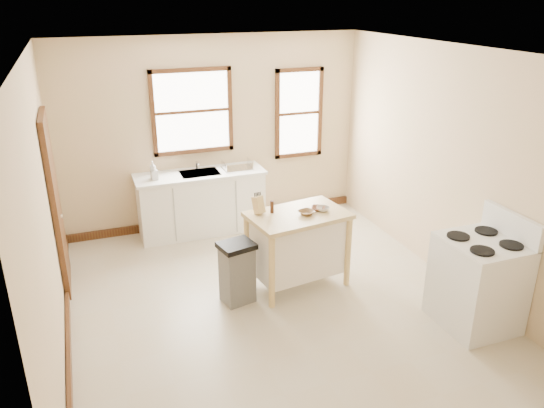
{
  "coord_description": "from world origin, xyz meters",
  "views": [
    {
      "loc": [
        -1.84,
        -4.93,
        3.33
      ],
      "look_at": [
        0.14,
        0.4,
        1.05
      ],
      "focal_mm": 35.0,
      "sensor_mm": 36.0,
      "label": 1
    }
  ],
  "objects_px": {
    "pepper_grinder": "(272,207)",
    "bowl_b": "(318,208)",
    "kitchen_island": "(297,249)",
    "bowl_a": "(306,213)",
    "dish_rack": "(237,165)",
    "trash_bin": "(237,272)",
    "soap_bottle_b": "(154,173)",
    "bowl_c": "(323,209)",
    "knife_block": "(258,206)",
    "soap_bottle_a": "(153,170)",
    "gas_stove": "(479,272)"
  },
  "relations": [
    {
      "from": "dish_rack",
      "to": "bowl_c",
      "type": "relative_size",
      "value": 2.72
    },
    {
      "from": "pepper_grinder",
      "to": "bowl_c",
      "type": "bearing_deg",
      "value": -14.82
    },
    {
      "from": "pepper_grinder",
      "to": "dish_rack",
      "type": "bearing_deg",
      "value": 86.46
    },
    {
      "from": "knife_block",
      "to": "dish_rack",
      "type": "bearing_deg",
      "value": 59.08
    },
    {
      "from": "kitchen_island",
      "to": "dish_rack",
      "type": "bearing_deg",
      "value": 86.97
    },
    {
      "from": "pepper_grinder",
      "to": "bowl_b",
      "type": "distance_m",
      "value": 0.56
    },
    {
      "from": "dish_rack",
      "to": "bowl_a",
      "type": "bearing_deg",
      "value": -102.23
    },
    {
      "from": "trash_bin",
      "to": "soap_bottle_b",
      "type": "bearing_deg",
      "value": 94.24
    },
    {
      "from": "soap_bottle_a",
      "to": "trash_bin",
      "type": "bearing_deg",
      "value": -69.23
    },
    {
      "from": "kitchen_island",
      "to": "bowl_c",
      "type": "distance_m",
      "value": 0.58
    },
    {
      "from": "soap_bottle_b",
      "to": "trash_bin",
      "type": "distance_m",
      "value": 2.14
    },
    {
      "from": "soap_bottle_a",
      "to": "knife_block",
      "type": "bearing_deg",
      "value": -56.65
    },
    {
      "from": "soap_bottle_a",
      "to": "soap_bottle_b",
      "type": "xyz_separation_m",
      "value": [
        0.01,
        -0.04,
        -0.03
      ]
    },
    {
      "from": "bowl_b",
      "to": "bowl_c",
      "type": "distance_m",
      "value": 0.06
    },
    {
      "from": "dish_rack",
      "to": "kitchen_island",
      "type": "distance_m",
      "value": 1.96
    },
    {
      "from": "soap_bottle_a",
      "to": "bowl_c",
      "type": "bearing_deg",
      "value": -44.03
    },
    {
      "from": "bowl_a",
      "to": "gas_stove",
      "type": "height_order",
      "value": "gas_stove"
    },
    {
      "from": "soap_bottle_b",
      "to": "bowl_a",
      "type": "bearing_deg",
      "value": -55.64
    },
    {
      "from": "soap_bottle_b",
      "to": "pepper_grinder",
      "type": "xyz_separation_m",
      "value": [
        1.1,
        -1.7,
        -0.01
      ]
    },
    {
      "from": "bowl_a",
      "to": "bowl_b",
      "type": "xyz_separation_m",
      "value": [
        0.18,
        0.07,
        -0.0
      ]
    },
    {
      "from": "soap_bottle_a",
      "to": "dish_rack",
      "type": "height_order",
      "value": "soap_bottle_a"
    },
    {
      "from": "kitchen_island",
      "to": "knife_block",
      "type": "relative_size",
      "value": 5.69
    },
    {
      "from": "bowl_c",
      "to": "gas_stove",
      "type": "height_order",
      "value": "gas_stove"
    },
    {
      "from": "soap_bottle_b",
      "to": "knife_block",
      "type": "bearing_deg",
      "value": -63.86
    },
    {
      "from": "knife_block",
      "to": "gas_stove",
      "type": "relative_size",
      "value": 0.16
    },
    {
      "from": "soap_bottle_a",
      "to": "kitchen_island",
      "type": "height_order",
      "value": "soap_bottle_a"
    },
    {
      "from": "dish_rack",
      "to": "bowl_b",
      "type": "distance_m",
      "value": 1.92
    },
    {
      "from": "kitchen_island",
      "to": "gas_stove",
      "type": "relative_size",
      "value": 0.92
    },
    {
      "from": "soap_bottle_a",
      "to": "bowl_b",
      "type": "distance_m",
      "value": 2.48
    },
    {
      "from": "bowl_a",
      "to": "trash_bin",
      "type": "relative_size",
      "value": 0.25
    },
    {
      "from": "bowl_a",
      "to": "knife_block",
      "type": "bearing_deg",
      "value": 157.07
    },
    {
      "from": "bowl_b",
      "to": "trash_bin",
      "type": "height_order",
      "value": "bowl_b"
    },
    {
      "from": "soap_bottle_a",
      "to": "kitchen_island",
      "type": "bearing_deg",
      "value": -49.18
    },
    {
      "from": "soap_bottle_b",
      "to": "bowl_b",
      "type": "relative_size",
      "value": 1.21
    },
    {
      "from": "soap_bottle_b",
      "to": "gas_stove",
      "type": "distance_m",
      "value": 4.33
    },
    {
      "from": "soap_bottle_b",
      "to": "gas_stove",
      "type": "xyz_separation_m",
      "value": [
        2.83,
        -3.25,
        -0.4
      ]
    },
    {
      "from": "bowl_a",
      "to": "bowl_c",
      "type": "xyz_separation_m",
      "value": [
        0.23,
        0.03,
        0.0
      ]
    },
    {
      "from": "soap_bottle_b",
      "to": "pepper_grinder",
      "type": "bearing_deg",
      "value": -60.49
    },
    {
      "from": "soap_bottle_a",
      "to": "gas_stove",
      "type": "height_order",
      "value": "gas_stove"
    },
    {
      "from": "kitchen_island",
      "to": "soap_bottle_b",
      "type": "bearing_deg",
      "value": 118.71
    },
    {
      "from": "knife_block",
      "to": "bowl_b",
      "type": "bearing_deg",
      "value": -33.92
    },
    {
      "from": "knife_block",
      "to": "bowl_c",
      "type": "xyz_separation_m",
      "value": [
        0.74,
        -0.19,
        -0.08
      ]
    },
    {
      "from": "soap_bottle_b",
      "to": "kitchen_island",
      "type": "xyz_separation_m",
      "value": [
        1.37,
        -1.83,
        -0.55
      ]
    },
    {
      "from": "bowl_b",
      "to": "bowl_c",
      "type": "height_order",
      "value": "bowl_c"
    },
    {
      "from": "dish_rack",
      "to": "pepper_grinder",
      "type": "xyz_separation_m",
      "value": [
        -0.11,
        -1.76,
        0.03
      ]
    },
    {
      "from": "soap_bottle_a",
      "to": "bowl_b",
      "type": "bearing_deg",
      "value": -44.1
    },
    {
      "from": "bowl_c",
      "to": "trash_bin",
      "type": "relative_size",
      "value": 0.21
    },
    {
      "from": "bowl_a",
      "to": "bowl_c",
      "type": "relative_size",
      "value": 1.17
    },
    {
      "from": "kitchen_island",
      "to": "bowl_a",
      "type": "relative_size",
      "value": 6.27
    },
    {
      "from": "dish_rack",
      "to": "bowl_b",
      "type": "relative_size",
      "value": 2.56
    }
  ]
}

